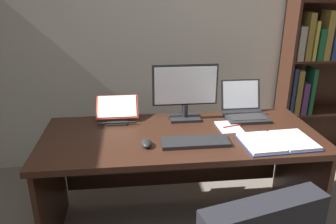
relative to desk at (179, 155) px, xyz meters
The scene contains 11 objects.
wall_back 1.27m from the desk, 85.74° to the left, with size 5.67×0.12×2.65m, color beige.
desk is the anchor object (origin of this frame).
bookshelf 1.71m from the desk, 29.08° to the left, with size 0.93×0.26×2.08m.
monitor 0.45m from the desk, 69.90° to the left, with size 0.47×0.16×0.41m.
laptop 0.61m from the desk, 19.74° to the left, with size 0.31×0.32×0.25m.
keyboard 0.33m from the desk, 74.71° to the right, with size 0.42×0.15×0.02m, color #232326.
computer_mouse 0.40m from the desk, 134.73° to the right, with size 0.06×0.10×0.04m, color #232326.
reading_stand_with_book 0.55m from the desk, 152.16° to the left, with size 0.30×0.24×0.15m.
open_binder 0.68m from the desk, 26.59° to the right, with size 0.46×0.33×0.02m.
notepad 0.40m from the desk, ahead, with size 0.15×0.21×0.01m, color white.
pen 0.42m from the desk, ahead, with size 0.01×0.01×0.14m, color maroon.
Camera 1 is at (-0.38, -0.72, 1.67)m, focal length 34.94 mm.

